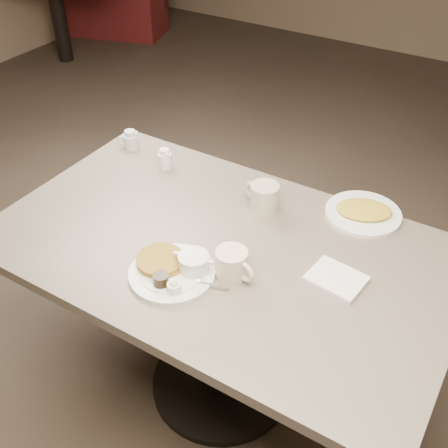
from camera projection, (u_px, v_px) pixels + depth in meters
The scene contains 9 objects.
room at pixel (220, 47), 1.37m from camera, with size 7.04×8.04×2.84m.
diner_table at pixel (221, 282), 1.88m from camera, with size 1.50×0.90×0.75m.
main_plate at pixel (174, 268), 1.65m from camera, with size 0.34×0.31×0.07m.
coffee_mug_near at pixel (232, 264), 1.63m from camera, with size 0.15×0.12×0.09m.
napkin at pixel (336, 279), 1.63m from camera, with size 0.18×0.15×0.02m.
coffee_mug_far at pixel (263, 197), 1.89m from camera, with size 0.15×0.12×0.10m.
creamer_left at pixel (130, 140), 2.23m from camera, with size 0.09×0.07×0.08m.
creamer_right at pixel (165, 159), 2.12m from camera, with size 0.07×0.06×0.08m.
hash_plate at pixel (363, 212), 1.89m from camera, with size 0.34×0.34×0.04m.
Camera 1 is at (0.72, -1.15, 1.90)m, focal length 43.79 mm.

